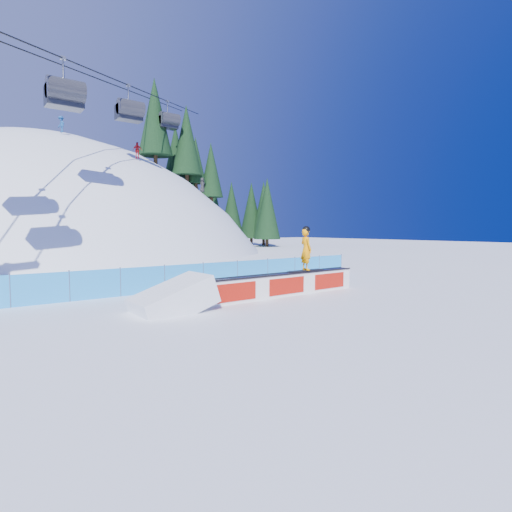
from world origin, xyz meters
TOP-DOWN VIEW (x-y plane):
  - ground at (0.00, 0.00)m, footprint 160.00×160.00m
  - snow_hill at (0.00, 42.00)m, footprint 64.00×64.00m
  - treeline at (22.93, 39.35)m, footprint 22.63×9.23m
  - safety_fence at (0.00, 4.50)m, footprint 22.05×0.05m
  - chairlift at (4.74, 27.49)m, footprint 40.80×41.70m
  - rail_box at (2.57, 0.43)m, footprint 8.21×0.71m
  - snow_ramp at (-2.56, 0.35)m, footprint 2.86×1.82m
  - snowboarder at (3.94, 0.45)m, footprint 1.92×0.76m
  - distant_skiers at (3.01, 29.01)m, footprint 22.14×9.60m

SIDE VIEW (x-z plane):
  - snow_hill at x=0.00m, z-range -50.00..14.00m
  - ground at x=0.00m, z-range 0.00..0.00m
  - snow_ramp at x=-2.56m, z-range -0.88..0.88m
  - rail_box at x=2.57m, z-range -0.01..0.98m
  - safety_fence at x=0.00m, z-range -0.05..1.25m
  - snowboarder at x=3.94m, z-range 0.97..2.97m
  - treeline at x=22.93m, z-range 0.12..19.09m
  - distant_skiers at x=3.01m, z-range 6.93..14.31m
  - chairlift at x=4.74m, z-range 5.89..27.89m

